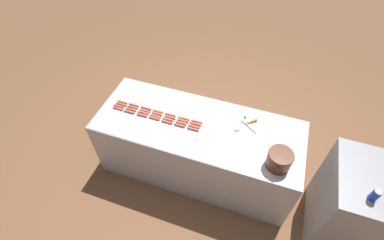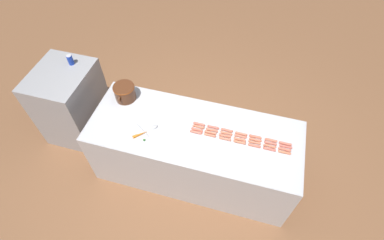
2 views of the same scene
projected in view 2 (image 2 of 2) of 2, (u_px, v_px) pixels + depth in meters
ground_plane at (194, 169)px, 3.75m from camera, size 20.00×20.00×0.00m
griddle_counter at (194, 152)px, 3.41m from camera, size 0.89×2.29×0.85m
back_cabinet at (72, 103)px, 3.76m from camera, size 0.77×0.66×1.03m
hot_dog_0 at (285, 152)px, 2.89m from camera, size 0.03×0.13×0.03m
hot_dog_1 at (269, 149)px, 2.92m from camera, size 0.03×0.13×0.03m
hot_dog_2 at (254, 146)px, 2.94m from camera, size 0.03×0.13×0.03m
hot_dog_3 at (240, 142)px, 2.97m from camera, size 0.03×0.13×0.03m
hot_dog_4 at (225, 139)px, 2.99m from camera, size 0.03×0.13×0.03m
hot_dog_5 at (210, 135)px, 3.02m from camera, size 0.03×0.13×0.03m
hot_dog_6 at (196, 132)px, 3.05m from camera, size 0.03×0.13×0.03m
hot_dog_7 at (285, 149)px, 2.92m from camera, size 0.03×0.13×0.03m
hot_dog_8 at (270, 146)px, 2.94m from camera, size 0.03×0.13×0.03m
hot_dog_9 at (255, 142)px, 2.97m from camera, size 0.03×0.13×0.03m
hot_dog_10 at (240, 139)px, 2.99m from camera, size 0.03×0.13×0.03m
hot_dog_11 at (225, 136)px, 3.02m from camera, size 0.03×0.13×0.03m
hot_dog_12 at (211, 133)px, 3.04m from camera, size 0.03×0.13×0.03m
hot_dog_13 at (197, 130)px, 3.07m from camera, size 0.03×0.13×0.03m
hot_dog_14 at (286, 146)px, 2.94m from camera, size 0.03×0.13×0.03m
hot_dog_15 at (270, 143)px, 2.96m from camera, size 0.03×0.13×0.03m
hot_dog_16 at (255, 140)px, 2.99m from camera, size 0.03×0.13×0.03m
hot_dog_17 at (241, 136)px, 3.01m from camera, size 0.03×0.13×0.03m
hot_dog_18 at (226, 133)px, 3.04m from camera, size 0.03×0.13×0.03m
hot_dog_19 at (212, 130)px, 3.06m from camera, size 0.03×0.13×0.03m
hot_dog_20 at (198, 127)px, 3.09m from camera, size 0.03×0.13×0.03m
hot_dog_21 at (285, 144)px, 2.96m from camera, size 0.03×0.13×0.03m
hot_dog_22 at (271, 140)px, 2.98m from camera, size 0.03×0.13×0.03m
hot_dog_23 at (255, 137)px, 3.01m from camera, size 0.03×0.13×0.03m
hot_dog_24 at (241, 134)px, 3.03m from camera, size 0.03×0.13×0.03m
hot_dog_25 at (227, 130)px, 3.06m from camera, size 0.03×0.13×0.03m
hot_dog_26 at (213, 127)px, 3.09m from camera, size 0.03×0.13×0.03m
hot_dog_27 at (199, 124)px, 3.11m from camera, size 0.03×0.13×0.03m
bean_pot at (125, 92)px, 3.28m from camera, size 0.30×0.24×0.19m
serving_spoon at (151, 128)px, 3.09m from camera, size 0.18×0.25×0.02m
carrot at (141, 134)px, 3.03m from camera, size 0.14×0.15×0.03m
soda_can at (70, 60)px, 3.42m from camera, size 0.07×0.07×0.12m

